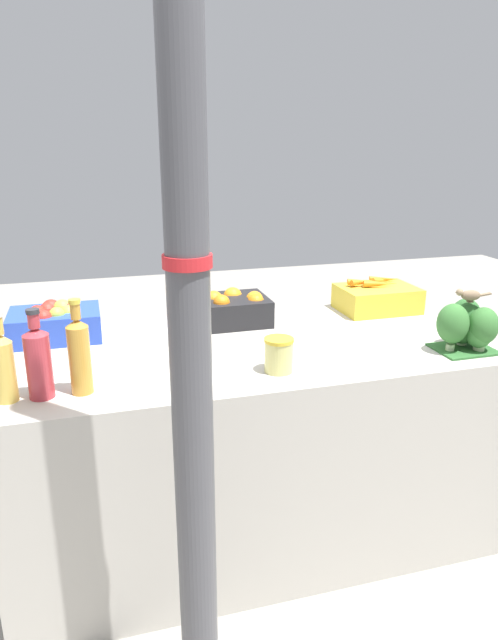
% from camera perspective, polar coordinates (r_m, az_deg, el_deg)
% --- Properties ---
extents(ground_plane, '(10.00, 10.00, 0.00)m').
position_cam_1_polar(ground_plane, '(2.65, 0.00, -19.82)').
color(ground_plane, gray).
extents(market_table, '(1.87, 0.91, 0.84)m').
position_cam_1_polar(market_table, '(2.42, 0.00, -11.86)').
color(market_table, '#B7B2A8').
rests_on(market_table, ground_plane).
extents(support_pole, '(0.11, 0.11, 2.54)m').
position_cam_1_polar(support_pole, '(1.31, -6.08, 2.56)').
color(support_pole, '#4C4C51').
rests_on(support_pole, ground_plane).
extents(apple_crate, '(0.35, 0.26, 0.15)m').
position_cam_1_polar(apple_crate, '(2.42, -18.79, -0.16)').
color(apple_crate, '#2847B7').
rests_on(apple_crate, market_table).
extents(orange_crate, '(0.35, 0.26, 0.15)m').
position_cam_1_polar(orange_crate, '(2.48, -2.07, 1.13)').
color(orange_crate, black).
rests_on(orange_crate, market_table).
extents(carrot_crate, '(0.35, 0.26, 0.15)m').
position_cam_1_polar(carrot_crate, '(2.74, 12.67, 2.22)').
color(carrot_crate, gold).
rests_on(carrot_crate, market_table).
extents(broccoli_pile, '(0.23, 0.20, 0.19)m').
position_cam_1_polar(broccoli_pile, '(2.31, 21.02, -0.54)').
color(broccoli_pile, '#2D602D').
rests_on(broccoli_pile, market_table).
extents(juice_bottle_golden, '(0.07, 0.07, 0.28)m').
position_cam_1_polar(juice_bottle_golden, '(1.88, -23.35, -4.18)').
color(juice_bottle_golden, gold).
rests_on(juice_bottle_golden, market_table).
extents(juice_bottle_ruby, '(0.08, 0.08, 0.29)m').
position_cam_1_polar(juice_bottle_ruby, '(1.86, -20.32, -3.83)').
color(juice_bottle_ruby, '#B2333D').
rests_on(juice_bottle_ruby, market_table).
extents(juice_bottle_amber, '(0.07, 0.07, 0.31)m').
position_cam_1_polar(juice_bottle_amber, '(1.85, -16.61, -3.27)').
color(juice_bottle_amber, gold).
rests_on(juice_bottle_amber, market_table).
extents(pickle_jar, '(0.10, 0.10, 0.12)m').
position_cam_1_polar(pickle_jar, '(1.97, 2.99, -3.49)').
color(pickle_jar, '#D1CC75').
rests_on(pickle_jar, market_table).
extents(sparrow_bird, '(0.13, 0.05, 0.05)m').
position_cam_1_polar(sparrow_bird, '(2.26, 21.19, 2.35)').
color(sparrow_bird, '#4C3D2D').
rests_on(sparrow_bird, broccoli_pile).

